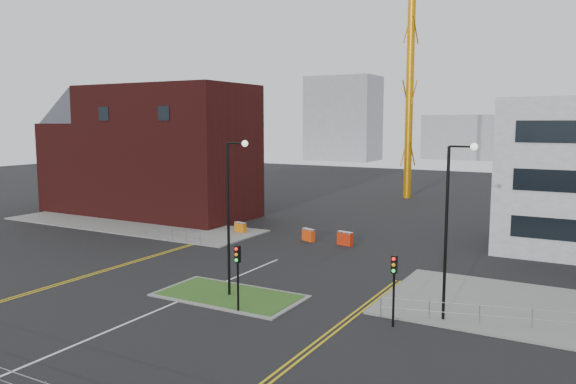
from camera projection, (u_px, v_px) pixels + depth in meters
name	position (u px, v px, depth m)	size (l,w,h in m)	color
ground	(99.00, 335.00, 27.04)	(200.00, 200.00, 0.00)	black
pavement_left	(129.00, 224.00, 55.77)	(28.00, 8.00, 0.12)	slate
island_kerb	(229.00, 296.00, 32.98)	(8.60, 4.60, 0.08)	slate
grass_island	(229.00, 295.00, 32.98)	(8.00, 4.00, 0.12)	#29531B
brick_building	(147.00, 152.00, 61.56)	(24.20, 10.07, 14.24)	#471311
streetlamp_island	(231.00, 206.00, 32.21)	(1.46, 0.36, 9.18)	black
streetlamp_right_near	(451.00, 218.00, 28.12)	(1.46, 0.36, 9.18)	black
traffic_light_island	(238.00, 266.00, 29.95)	(0.28, 0.33, 3.65)	black
traffic_light_right	(394.00, 277.00, 27.80)	(0.28, 0.33, 3.65)	black
railing_left	(172.00, 233.00, 47.86)	(6.05, 0.05, 1.10)	gray
centre_line	(130.00, 322.00, 28.77)	(0.15, 30.00, 0.01)	silver
yellow_left_a	(119.00, 265.00, 40.06)	(0.12, 24.00, 0.01)	gold
yellow_left_b	(122.00, 266.00, 39.91)	(0.12, 24.00, 0.01)	gold
yellow_right_a	(331.00, 330.00, 27.62)	(0.12, 20.00, 0.01)	gold
yellow_right_b	(336.00, 331.00, 27.47)	(0.12, 20.00, 0.01)	gold
skyline_a	(343.00, 119.00, 148.93)	(18.00, 12.00, 22.00)	gray
skyline_b	(553.00, 131.00, 133.70)	(24.00, 12.00, 16.00)	gray
skyline_d	(482.00, 137.00, 151.33)	(30.00, 12.00, 12.00)	gray
barrier_left	(240.00, 227.00, 51.55)	(1.27, 0.68, 1.02)	orange
barrier_mid	(345.00, 238.00, 46.55)	(1.42, 0.75, 1.14)	red
barrier_right	(308.00, 234.00, 48.22)	(1.33, 0.88, 1.06)	#ED450D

